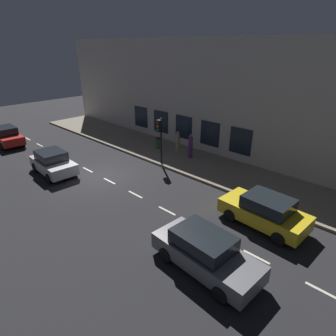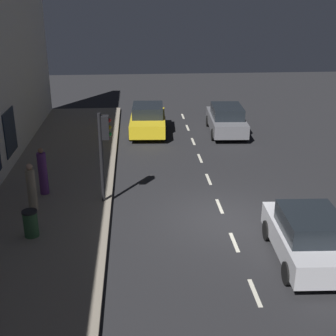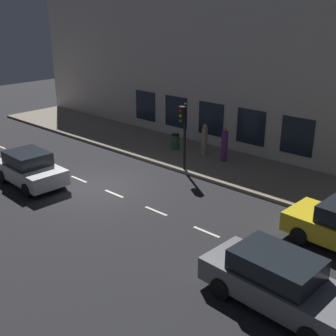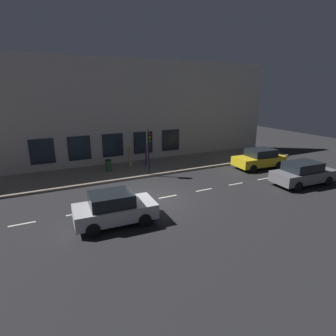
{
  "view_description": "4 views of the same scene",
  "coord_description": "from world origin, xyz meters",
  "px_view_note": "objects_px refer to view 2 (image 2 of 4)",
  "views": [
    {
      "loc": [
        -9.36,
        -15.23,
        8.19
      ],
      "look_at": [
        2.38,
        -4.0,
        1.08
      ],
      "focal_mm": 30.43,
      "sensor_mm": 36.0,
      "label": 1
    },
    {
      "loc": [
        3.03,
        14.01,
        7.44
      ],
      "look_at": [
        1.8,
        -2.55,
        0.97
      ],
      "focal_mm": 48.74,
      "sensor_mm": 36.0,
      "label": 2
    },
    {
      "loc": [
        -11.31,
        -14.51,
        7.77
      ],
      "look_at": [
        0.99,
        -3.37,
        1.56
      ],
      "focal_mm": 45.42,
      "sensor_mm": 36.0,
      "label": 3
    },
    {
      "loc": [
        -13.52,
        5.6,
        6.2
      ],
      "look_at": [
        1.11,
        -1.57,
        1.44
      ],
      "focal_mm": 28.7,
      "sensor_mm": 36.0,
      "label": 4
    }
  ],
  "objects_px": {
    "traffic_light": "(104,141)",
    "parked_car_3": "(148,119)",
    "trash_bin": "(31,223)",
    "parked_car_2": "(226,119)",
    "pedestrian_0": "(43,173)",
    "parked_car_0": "(308,236)",
    "pedestrian_1": "(32,189)"
  },
  "relations": [
    {
      "from": "parked_car_3",
      "to": "parked_car_0",
      "type": "bearing_deg",
      "value": 110.6
    },
    {
      "from": "parked_car_3",
      "to": "pedestrian_0",
      "type": "bearing_deg",
      "value": 65.45
    },
    {
      "from": "parked_car_2",
      "to": "pedestrian_0",
      "type": "bearing_deg",
      "value": -134.42
    },
    {
      "from": "parked_car_2",
      "to": "pedestrian_0",
      "type": "height_order",
      "value": "pedestrian_0"
    },
    {
      "from": "traffic_light",
      "to": "pedestrian_1",
      "type": "relative_size",
      "value": 1.9
    },
    {
      "from": "parked_car_0",
      "to": "parked_car_3",
      "type": "relative_size",
      "value": 0.92
    },
    {
      "from": "pedestrian_1",
      "to": "parked_car_0",
      "type": "bearing_deg",
      "value": 41.17
    },
    {
      "from": "traffic_light",
      "to": "parked_car_0",
      "type": "height_order",
      "value": "traffic_light"
    },
    {
      "from": "pedestrian_0",
      "to": "pedestrian_1",
      "type": "xyz_separation_m",
      "value": [
        0.14,
        1.43,
        -0.03
      ]
    },
    {
      "from": "pedestrian_0",
      "to": "pedestrian_1",
      "type": "relative_size",
      "value": 1.05
    },
    {
      "from": "parked_car_3",
      "to": "pedestrian_1",
      "type": "distance_m",
      "value": 10.55
    },
    {
      "from": "pedestrian_0",
      "to": "parked_car_2",
      "type": "bearing_deg",
      "value": 10.6
    },
    {
      "from": "parked_car_2",
      "to": "trash_bin",
      "type": "relative_size",
      "value": 5.11
    },
    {
      "from": "traffic_light",
      "to": "trash_bin",
      "type": "height_order",
      "value": "traffic_light"
    },
    {
      "from": "traffic_light",
      "to": "pedestrian_0",
      "type": "distance_m",
      "value": 2.95
    },
    {
      "from": "parked_car_2",
      "to": "pedestrian_0",
      "type": "distance_m",
      "value": 11.66
    },
    {
      "from": "trash_bin",
      "to": "parked_car_3",
      "type": "bearing_deg",
      "value": -109.6
    },
    {
      "from": "traffic_light",
      "to": "trash_bin",
      "type": "relative_size",
      "value": 3.78
    },
    {
      "from": "pedestrian_1",
      "to": "trash_bin",
      "type": "xyz_separation_m",
      "value": [
        -0.31,
        1.87,
        -0.38
      ]
    },
    {
      "from": "traffic_light",
      "to": "parked_car_2",
      "type": "xyz_separation_m",
      "value": [
        -6.18,
        -8.69,
        -1.69
      ]
    },
    {
      "from": "parked_car_2",
      "to": "pedestrian_1",
      "type": "height_order",
      "value": "pedestrian_1"
    },
    {
      "from": "traffic_light",
      "to": "pedestrian_1",
      "type": "height_order",
      "value": "traffic_light"
    },
    {
      "from": "parked_car_0",
      "to": "trash_bin",
      "type": "distance_m",
      "value": 8.49
    },
    {
      "from": "traffic_light",
      "to": "parked_car_3",
      "type": "bearing_deg",
      "value": -101.5
    },
    {
      "from": "pedestrian_0",
      "to": "trash_bin",
      "type": "relative_size",
      "value": 2.09
    },
    {
      "from": "parked_car_3",
      "to": "pedestrian_0",
      "type": "distance_m",
      "value": 9.21
    },
    {
      "from": "traffic_light",
      "to": "parked_car_3",
      "type": "height_order",
      "value": "traffic_light"
    },
    {
      "from": "traffic_light",
      "to": "pedestrian_1",
      "type": "bearing_deg",
      "value": 13.29
    },
    {
      "from": "traffic_light",
      "to": "parked_car_0",
      "type": "distance_m",
      "value": 7.58
    },
    {
      "from": "traffic_light",
      "to": "parked_car_3",
      "type": "distance_m",
      "value": 9.33
    },
    {
      "from": "parked_car_3",
      "to": "trash_bin",
      "type": "xyz_separation_m",
      "value": [
        4.08,
        11.46,
        -0.2
      ]
    },
    {
      "from": "traffic_light",
      "to": "pedestrian_0",
      "type": "xyz_separation_m",
      "value": [
        2.42,
        -0.82,
        -1.47
      ]
    }
  ]
}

